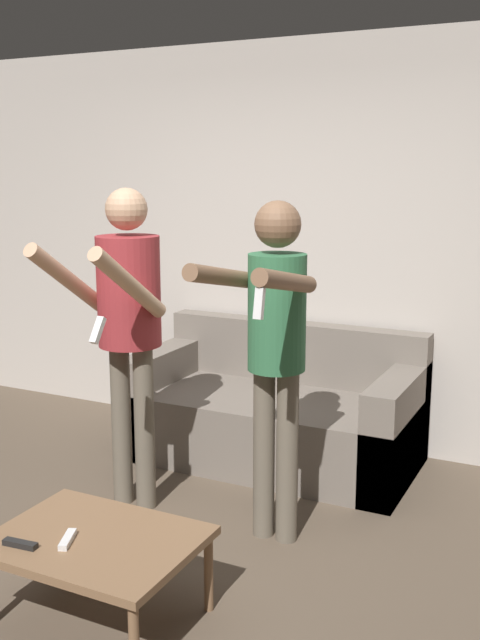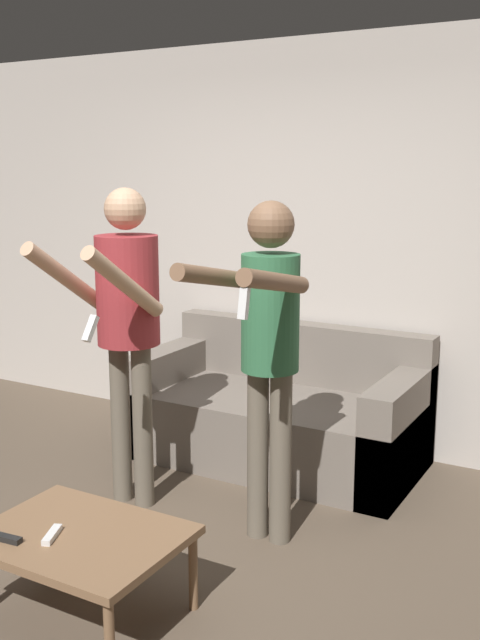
% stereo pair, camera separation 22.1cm
% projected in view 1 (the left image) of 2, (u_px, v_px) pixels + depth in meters
% --- Properties ---
extents(ground_plane, '(14.00, 14.00, 0.00)m').
position_uv_depth(ground_plane, '(127.00, 577.00, 3.48)').
color(ground_plane, brown).
extents(wall_back, '(6.40, 0.06, 2.70)m').
position_uv_depth(wall_back, '(301.00, 246.00, 5.08)').
color(wall_back, beige).
rests_on(wall_back, ground_plane).
extents(couch, '(1.82, 0.90, 0.85)m').
position_uv_depth(couch, '(275.00, 415.00, 4.85)').
color(couch, slate).
rests_on(couch, ground_plane).
extents(person_standing_left, '(0.46, 0.75, 1.77)m').
position_uv_depth(person_standing_left, '(127.00, 311.00, 4.00)').
color(person_standing_left, '#6B6051').
rests_on(person_standing_left, ground_plane).
extents(person_standing_right, '(0.40, 0.72, 1.72)m').
position_uv_depth(person_standing_right, '(275.00, 335.00, 3.63)').
color(person_standing_right, '#6B6051').
rests_on(person_standing_right, ground_plane).
extents(coffee_table, '(0.84, 0.64, 0.38)m').
position_uv_depth(coffee_table, '(95.00, 546.00, 3.08)').
color(coffee_table, '#846042').
rests_on(coffee_table, ground_plane).
extents(remote_near, '(0.15, 0.05, 0.02)m').
position_uv_depth(remote_near, '(20.00, 544.00, 2.99)').
color(remote_near, black).
rests_on(remote_near, coffee_table).
extents(remote_far, '(0.09, 0.15, 0.02)m').
position_uv_depth(remote_far, '(68.00, 539.00, 3.03)').
color(remote_far, white).
rests_on(remote_far, coffee_table).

